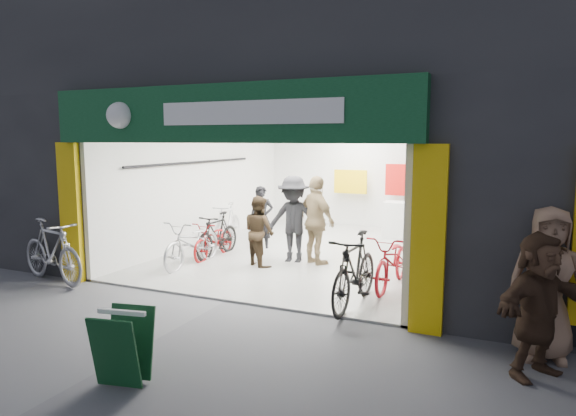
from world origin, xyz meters
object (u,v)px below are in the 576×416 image
Objects in this scene: bike_left_front at (193,243)px; parked_bike at (52,251)px; bike_right_front at (355,271)px; sandwich_board at (123,345)px; pedestrian_near at (547,284)px.

parked_bike is (-1.72, -2.04, 0.09)m from bike_left_front.
bike_right_front reaches higher than sandwich_board.
bike_left_front is at bearing -26.60° from parked_bike.
parked_bike is at bearing 170.78° from pedestrian_near.
sandwich_board is at bearing -111.10° from bike_right_front.
bike_left_front is 6.82m from pedestrian_near.
bike_right_front is (3.84, -1.14, 0.09)m from bike_left_front.
bike_left_front is 1.02× the size of pedestrian_near.
parked_bike reaches higher than bike_left_front.
parked_bike is at bearing -168.36° from bike_right_front.
parked_bike reaches higher than sandwich_board.
bike_right_front is 5.63m from parked_bike.
sandwich_board is at bearing -109.76° from parked_bike.
pedestrian_near reaches higher than sandwich_board.
bike_right_front is 2.43× the size of sandwich_board.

